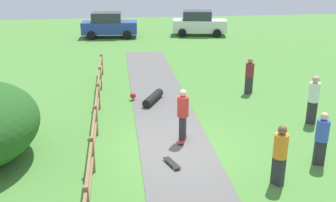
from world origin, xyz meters
TOP-DOWN VIEW (x-y plane):
  - ground_plane at (0.00, 0.00)m, footprint 60.00×60.00m
  - asphalt_path at (0.00, 0.00)m, footprint 2.40×28.00m
  - wooden_fence at (-2.60, 0.00)m, footprint 0.12×18.12m
  - skater_riding at (0.30, 0.38)m, footprint 0.48×0.82m
  - skater_fallen at (-0.39, 4.37)m, footprint 1.49×1.62m
  - skateboard_loose at (-0.29, -1.23)m, footprint 0.46×0.82m
  - bystander_maroon at (4.11, 5.00)m, footprint 0.52×0.52m
  - bystander_blue at (4.09, -1.71)m, footprint 0.48×0.48m
  - bystander_orange at (2.43, -2.62)m, footprint 0.53×0.53m
  - bystander_white at (5.31, 1.29)m, footprint 0.45×0.45m
  - parked_car_white at (4.77, 19.48)m, footprint 4.43×2.56m
  - parked_car_blue at (-2.30, 19.47)m, footprint 4.30×2.21m

SIDE VIEW (x-z plane):
  - ground_plane at x=0.00m, z-range 0.00..0.00m
  - asphalt_path at x=0.00m, z-range 0.00..0.02m
  - skateboard_loose at x=-0.29m, z-range 0.05..0.13m
  - skater_fallen at x=-0.39m, z-range 0.02..0.38m
  - wooden_fence at x=-2.60m, z-range 0.12..1.22m
  - bystander_maroon at x=4.11m, z-range 0.08..1.73m
  - bystander_blue at x=4.09m, z-range 0.08..1.75m
  - parked_car_white at x=4.77m, z-range 0.00..1.92m
  - parked_car_blue at x=-2.30m, z-range 0.00..1.92m
  - bystander_orange at x=2.43m, z-range 0.09..1.83m
  - bystander_white at x=5.31m, z-range 0.10..1.95m
  - skater_riding at x=0.30m, z-range 0.13..1.95m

